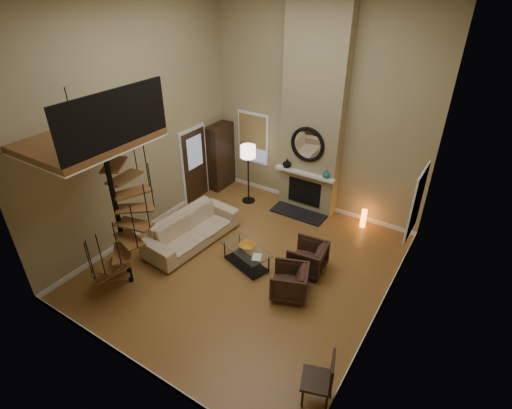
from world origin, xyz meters
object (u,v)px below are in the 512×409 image
Objects in this scene: hutch at (220,157)px; sofa at (192,229)px; side_chair at (323,378)px; accent_lamp at (363,218)px; floor_lamp at (248,156)px; coffee_table at (246,255)px; armchair_far at (293,282)px; armchair_near at (311,259)px.

hutch reaches higher than sofa.
accent_lamp is at bearing 102.35° from side_chair.
coffee_table is at bearing -57.58° from floor_lamp.
sofa is at bearing -117.45° from armchair_far.
coffee_table is (-1.32, -0.58, -0.07)m from armchair_near.
sofa is 1.92× the size of coffee_table.
floor_lamp is (-2.87, 1.87, 1.06)m from armchair_near.
accent_lamp is (3.25, 0.49, -1.16)m from floor_lamp.
coffee_table is 3.10m from floor_lamp.
hutch is 1.37m from floor_lamp.
floor_lamp is (0.05, 2.42, 1.02)m from sofa.
armchair_near is (2.91, 0.55, -0.04)m from sofa.
floor_lamp is at bearing 133.74° from side_chair.
coffee_table is (1.60, -0.03, -0.11)m from sofa.
armchair_near is 1.04× the size of armchair_far.
floor_lamp reaches higher than coffee_table.
sofa reaches higher than armchair_near.
armchair_near is 1.55× the size of accent_lamp.
hutch reaches higher than floor_lamp.
hutch is at bearing 28.24° from sofa.
armchair_far is 0.57× the size of coffee_table.
coffee_table is at bearing -120.09° from accent_lamp.
hutch is 7.45m from side_chair.
hutch is 4.00m from coffee_table.
armchair_far is (4.14, -3.10, -0.60)m from hutch.
floor_lamp is at bearing -129.45° from armchair_near.
hutch is 4.07× the size of accent_lamp.
sofa is 1.43× the size of floor_lamp.
hutch is at bearing 164.35° from floor_lamp.
side_chair reaches higher than coffee_table.
armchair_near is 2.39m from accent_lamp.
armchair_near reaches higher than armchair_far.
armchair_far is 0.43× the size of floor_lamp.
hutch is at bearing 135.04° from coffee_table.
side_chair is at bearing 18.05° from armchair_far.
armchair_near is at bearing 23.61° from coffee_table.
armchair_far is at bearing -4.71° from armchair_near.
floor_lamp is at bearing -171.37° from accent_lamp.
armchair_far is 2.33m from side_chair.
side_chair reaches higher than accent_lamp.
sofa is 2.96m from armchair_near.
floor_lamp is at bearing 122.42° from coffee_table.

